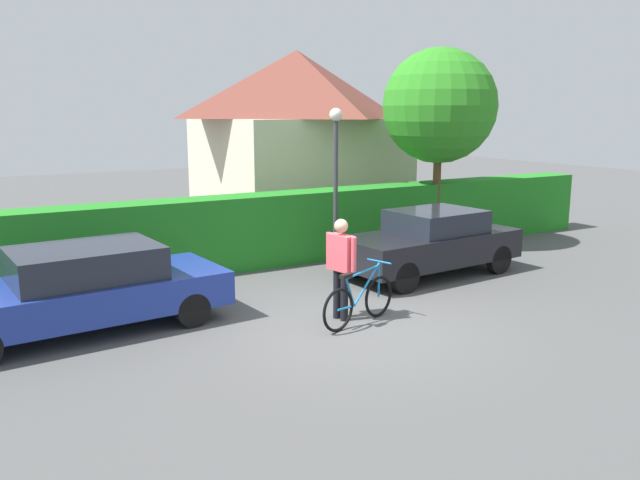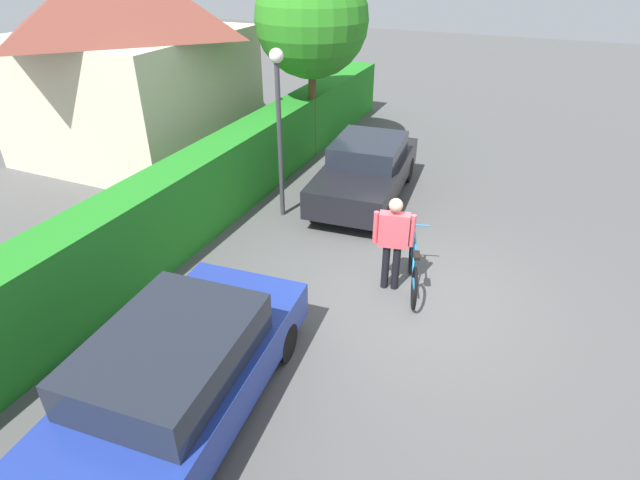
% 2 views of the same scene
% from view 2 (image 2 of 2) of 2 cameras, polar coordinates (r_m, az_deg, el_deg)
% --- Properties ---
extents(ground_plane, '(60.00, 60.00, 0.00)m').
position_cam_2_polar(ground_plane, '(8.92, 10.40, -6.00)').
color(ground_plane, '#4E4E4E').
extents(hedge_row, '(20.81, 0.90, 1.63)m').
position_cam_2_polar(hedge_row, '(10.30, -15.06, 3.98)').
color(hedge_row, '#217D21').
rests_on(hedge_row, ground).
extents(house_distant, '(5.43, 5.36, 5.23)m').
position_cam_2_polar(house_distant, '(15.21, -20.76, 18.97)').
color(house_distant, beige).
rests_on(house_distant, ground).
extents(parked_car_near, '(4.69, 2.18, 1.36)m').
position_cam_2_polar(parked_car_near, '(6.52, -16.44, -15.07)').
color(parked_car_near, navy).
rests_on(parked_car_near, ground).
extents(parked_car_far, '(4.12, 2.00, 1.40)m').
position_cam_2_polar(parked_car_far, '(11.80, 5.22, 7.90)').
color(parked_car_far, black).
rests_on(parked_car_far, ground).
extents(bicycle, '(1.69, 0.67, 0.99)m').
position_cam_2_polar(bicycle, '(8.85, 10.44, -3.22)').
color(bicycle, black).
rests_on(bicycle, ground).
extents(person_rider, '(0.30, 0.67, 1.72)m').
position_cam_2_polar(person_rider, '(8.48, 8.25, 0.32)').
color(person_rider, black).
rests_on(person_rider, ground).
extents(street_lamp, '(0.28, 0.28, 3.53)m').
position_cam_2_polar(street_lamp, '(10.47, -4.69, 14.34)').
color(street_lamp, '#38383D').
rests_on(street_lamp, ground).
extents(tree_kerbside, '(2.87, 2.87, 5.02)m').
position_cam_2_polar(tree_kerbside, '(13.77, -0.94, 23.57)').
color(tree_kerbside, brown).
rests_on(tree_kerbside, ground).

